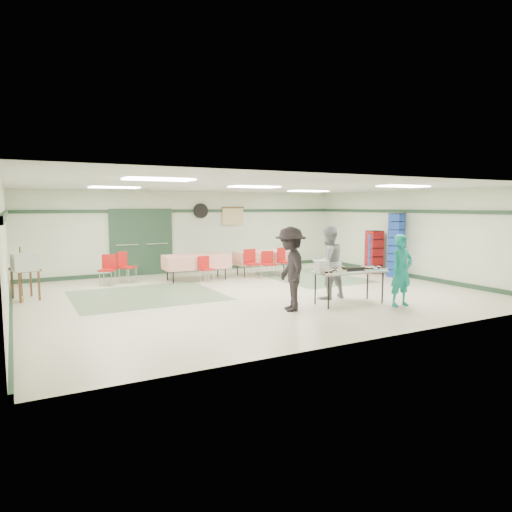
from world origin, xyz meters
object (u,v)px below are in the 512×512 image
volunteer_teal (401,270)px  chair_loose_a (125,264)px  volunteer_dark (291,269)px  chair_d (205,266)px  crate_stack_blue_b (396,245)px  chair_a (268,261)px  printer_table (25,273)px  dining_table_b (196,261)px  chair_b (251,261)px  crate_stack_red (374,252)px  office_printer (25,262)px  crate_stack_blue_a (373,253)px  volunteer_grey (328,263)px  chair_loose_b (108,267)px  chair_c (284,259)px  serving_table (349,273)px  dining_table_a (261,257)px  broom (21,273)px

volunteer_teal → chair_loose_a: size_ratio=1.76×
volunteer_dark → chair_loose_a: volunteer_dark is taller
chair_d → crate_stack_blue_b: crate_stack_blue_b is taller
chair_a → printer_table: 6.77m
dining_table_b → chair_b: bearing=-17.2°
crate_stack_red → office_printer: (-10.30, 0.14, 0.24)m
chair_b → chair_loose_a: same height
chair_loose_a → office_printer: (-2.60, -1.75, 0.39)m
volunteer_teal → dining_table_b: size_ratio=0.81×
chair_b → crate_stack_blue_a: (4.13, -0.80, 0.10)m
volunteer_grey → crate_stack_red: bearing=-146.3°
chair_a → chair_loose_a: (-4.16, 1.04, 0.05)m
chair_loose_b → chair_c: bearing=20.3°
serving_table → chair_a: chair_a is taller
volunteer_teal → office_printer: volunteer_teal is taller
dining_table_a → chair_loose_b: (-4.71, 0.27, -0.04)m
dining_table_b → dining_table_a: bearing=2.5°
volunteer_teal → crate_stack_red: 5.06m
volunteer_teal → crate_stack_blue_a: (2.97, 4.15, -0.14)m
volunteer_grey → broom: volunteer_grey is taller
crate_stack_blue_b → crate_stack_red: bearing=90.0°
volunteer_grey → printer_table: bearing=-27.9°
office_printer → crate_stack_blue_b: bearing=-17.9°
volunteer_dark → office_printer: (-4.92, 3.46, 0.05)m
volunteer_teal → crate_stack_red: volunteer_teal is taller
volunteer_teal → chair_a: size_ratio=1.94×
volunteer_grey → printer_table: (-6.39, 3.29, -0.24)m
volunteer_teal → chair_d: bearing=118.3°
crate_stack_red → chair_c: bearing=164.0°
crate_stack_blue_b → office_printer: bearing=173.8°
serving_table → dining_table_b: (-1.84, 4.81, -0.14)m
volunteer_grey → volunteer_dark: 1.61m
serving_table → office_printer: (-6.45, 3.53, 0.23)m
printer_table → office_printer: 0.57m
volunteer_dark → dining_table_a: size_ratio=1.05×
chair_loose_b → printer_table: (-2.10, -1.08, 0.10)m
crate_stack_blue_a → dining_table_a: bearing=158.7°
chair_d → chair_a: bearing=-10.5°
volunteer_teal → broom: 8.70m
serving_table → chair_b: bearing=97.7°
chair_b → broom: size_ratio=0.72×
chair_c → volunteer_dark: bearing=-144.9°
broom → volunteer_grey: bearing=-12.0°
volunteer_dark → chair_loose_b: volunteer_dark is taller
serving_table → dining_table_b: dining_table_b is taller
volunteer_teal → chair_loose_b: size_ratio=1.84×
printer_table → serving_table: bearing=-45.0°
dining_table_b → crate_stack_red: bearing=-11.5°
chair_loose_a → chair_loose_b: bearing=162.2°
chair_loose_b → printer_table: bearing=-123.2°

